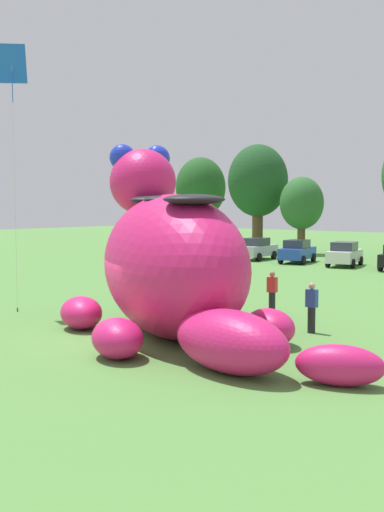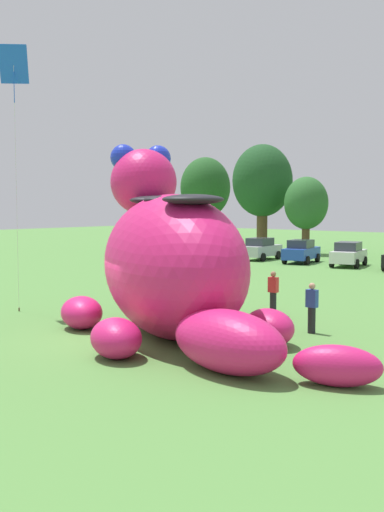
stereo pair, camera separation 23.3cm
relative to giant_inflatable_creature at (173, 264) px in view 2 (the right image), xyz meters
name	(u,v)px [view 2 (the right image)]	position (x,y,z in m)	size (l,w,h in m)	color
ground_plane	(102,340)	(-1.35, -1.91, -2.41)	(160.00, 160.00, 0.00)	#568E42
giant_inflatable_creature	(173,264)	(0.00, 0.00, 0.00)	(12.88, 8.83, 6.58)	#E01E6B
car_silver	(261,249)	(-14.23, 25.90, -1.55)	(2.27, 4.26, 1.72)	#B7BABF
car_blue	(301,251)	(-10.42, 25.61, -1.55)	(2.59, 4.37, 1.72)	#2347B7
car_white	(349,254)	(-6.52, 25.44, -1.55)	(2.62, 4.38, 1.72)	white
tree_far_left	(205,188)	(-27.97, 35.83, 3.60)	(5.17, 5.17, 9.18)	brown
tree_left	(262,181)	(-19.52, 33.83, 4.03)	(5.55, 5.55, 9.85)	brown
tree_mid_left	(306,204)	(-14.35, 32.94, 1.98)	(3.78, 3.78, 6.71)	brown
spectator_near_inflatable	(312,308)	(3.19, 3.43, -1.56)	(0.38, 0.26, 1.71)	black
spectator_mid_field	(200,294)	(-1.79, 3.55, -1.56)	(0.38, 0.26, 1.71)	black
spectator_wandering	(273,293)	(0.19, 5.67, -1.56)	(0.38, 0.26, 1.71)	black
tethered_flying_kite	(14,69)	(-8.06, -0.42, 7.25)	(1.13, 1.13, 10.56)	brown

